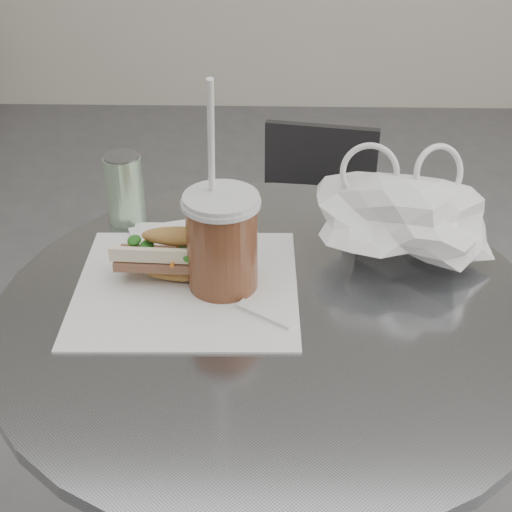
{
  "coord_description": "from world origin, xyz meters",
  "views": [
    {
      "loc": [
        0.0,
        -0.59,
        1.31
      ],
      "look_at": [
        -0.02,
        0.25,
        0.79
      ],
      "focal_mm": 50.0,
      "sensor_mm": 36.0,
      "label": 1
    }
  ],
  "objects_px": {
    "sunglasses": "(406,234)",
    "drink_can": "(125,189)",
    "banh_mi": "(183,256)",
    "cafe_table": "(269,446)",
    "chair_far": "(309,281)",
    "iced_coffee": "(222,241)"
  },
  "relations": [
    {
      "from": "chair_far",
      "to": "drink_can",
      "type": "relative_size",
      "value": 5.82
    },
    {
      "from": "iced_coffee",
      "to": "cafe_table",
      "type": "bearing_deg",
      "value": -32.86
    },
    {
      "from": "banh_mi",
      "to": "sunglasses",
      "type": "distance_m",
      "value": 0.35
    },
    {
      "from": "banh_mi",
      "to": "iced_coffee",
      "type": "relative_size",
      "value": 0.76
    },
    {
      "from": "cafe_table",
      "to": "chair_far",
      "type": "xyz_separation_m",
      "value": [
        0.1,
        0.71,
        -0.16
      ]
    },
    {
      "from": "sunglasses",
      "to": "drink_can",
      "type": "xyz_separation_m",
      "value": [
        -0.45,
        0.07,
        0.04
      ]
    },
    {
      "from": "banh_mi",
      "to": "drink_can",
      "type": "relative_size",
      "value": 2.06
    },
    {
      "from": "banh_mi",
      "to": "drink_can",
      "type": "xyz_separation_m",
      "value": [
        -0.11,
        0.17,
        0.02
      ]
    },
    {
      "from": "chair_far",
      "to": "banh_mi",
      "type": "bearing_deg",
      "value": 81.84
    },
    {
      "from": "iced_coffee",
      "to": "drink_can",
      "type": "distance_m",
      "value": 0.26
    },
    {
      "from": "drink_can",
      "to": "banh_mi",
      "type": "bearing_deg",
      "value": -56.96
    },
    {
      "from": "chair_far",
      "to": "banh_mi",
      "type": "distance_m",
      "value": 0.84
    },
    {
      "from": "sunglasses",
      "to": "cafe_table",
      "type": "bearing_deg",
      "value": 178.88
    },
    {
      "from": "banh_mi",
      "to": "drink_can",
      "type": "height_order",
      "value": "drink_can"
    },
    {
      "from": "chair_far",
      "to": "banh_mi",
      "type": "relative_size",
      "value": 2.83
    },
    {
      "from": "chair_far",
      "to": "sunglasses",
      "type": "height_order",
      "value": "sunglasses"
    },
    {
      "from": "cafe_table",
      "to": "sunglasses",
      "type": "relative_size",
      "value": 8.46
    },
    {
      "from": "sunglasses",
      "to": "drink_can",
      "type": "distance_m",
      "value": 0.46
    },
    {
      "from": "cafe_table",
      "to": "banh_mi",
      "type": "xyz_separation_m",
      "value": [
        -0.13,
        0.06,
        0.31
      ]
    },
    {
      "from": "drink_can",
      "to": "sunglasses",
      "type": "bearing_deg",
      "value": -8.41
    },
    {
      "from": "chair_far",
      "to": "banh_mi",
      "type": "height_order",
      "value": "banh_mi"
    },
    {
      "from": "cafe_table",
      "to": "iced_coffee",
      "type": "bearing_deg",
      "value": 147.14
    }
  ]
}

